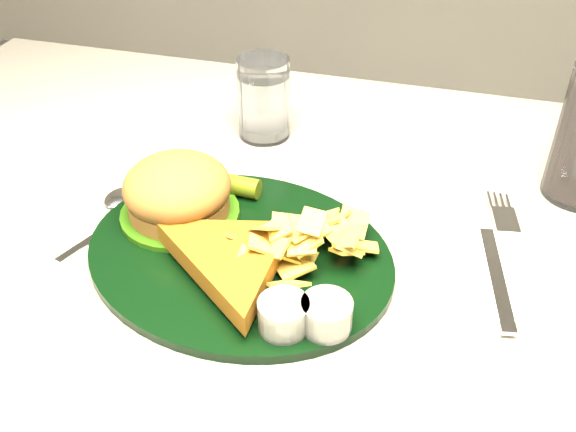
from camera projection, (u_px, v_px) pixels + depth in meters
The scene contains 4 objects.
dinner_plate at pixel (238, 230), 0.62m from camera, with size 0.32×0.26×0.07m, color black, non-canonical shape.
water_glass at pixel (264, 98), 0.82m from camera, with size 0.07×0.07×0.11m, color white.
fork_napkin at pixel (497, 270), 0.62m from camera, with size 0.15×0.19×0.01m, color white, non-canonical shape.
spoon at pixel (96, 234), 0.67m from camera, with size 0.04×0.14×0.01m, color white, non-canonical shape.
Camera 1 is at (0.16, -0.51, 1.17)m, focal length 40.00 mm.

